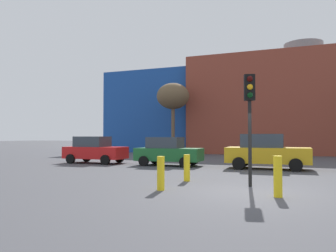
{
  "coord_description": "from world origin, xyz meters",
  "views": [
    {
      "loc": [
        1.16,
        -10.25,
        1.71
      ],
      "look_at": [
        -5.94,
        8.44,
        2.36
      ],
      "focal_mm": 34.77,
      "sensor_mm": 36.0,
      "label": 1
    }
  ],
  "objects_px": {
    "parked_car_1": "(168,151)",
    "bollard_yellow_1": "(161,173)",
    "bare_tree_1": "(173,97)",
    "bollard_yellow_2": "(187,168)",
    "traffic_light_island": "(250,104)",
    "bollard_yellow_0": "(278,176)",
    "parked_car_0": "(95,150)",
    "parked_car_2": "(266,152)"
  },
  "relations": [
    {
      "from": "parked_car_1",
      "to": "bollard_yellow_1",
      "type": "height_order",
      "value": "parked_car_1"
    },
    {
      "from": "parked_car_1",
      "to": "traffic_light_island",
      "type": "relative_size",
      "value": 1.0
    },
    {
      "from": "bare_tree_1",
      "to": "bollard_yellow_0",
      "type": "relative_size",
      "value": 5.84
    },
    {
      "from": "parked_car_1",
      "to": "bollard_yellow_0",
      "type": "distance_m",
      "value": 10.44
    },
    {
      "from": "parked_car_0",
      "to": "bollard_yellow_2",
      "type": "xyz_separation_m",
      "value": [
        8.1,
        -5.98,
        -0.34
      ]
    },
    {
      "from": "traffic_light_island",
      "to": "bollard_yellow_0",
      "type": "relative_size",
      "value": 3.31
    },
    {
      "from": "parked_car_0",
      "to": "bollard_yellow_0",
      "type": "distance_m",
      "value": 14.13
    },
    {
      "from": "traffic_light_island",
      "to": "bare_tree_1",
      "type": "xyz_separation_m",
      "value": [
        -9.15,
        17.52,
        2.64
      ]
    },
    {
      "from": "parked_car_1",
      "to": "bare_tree_1",
      "type": "distance_m",
      "value": 12.48
    },
    {
      "from": "bare_tree_1",
      "to": "parked_car_0",
      "type": "bearing_deg",
      "value": -97.22
    },
    {
      "from": "parked_car_1",
      "to": "traffic_light_island",
      "type": "bearing_deg",
      "value": -49.95
    },
    {
      "from": "bare_tree_1",
      "to": "bollard_yellow_1",
      "type": "bearing_deg",
      "value": -71.18
    },
    {
      "from": "parked_car_2",
      "to": "bare_tree_1",
      "type": "xyz_separation_m",
      "value": [
        -9.22,
        10.99,
        4.56
      ]
    },
    {
      "from": "traffic_light_island",
      "to": "parked_car_2",
      "type": "bearing_deg",
      "value": 165.18
    },
    {
      "from": "bollard_yellow_1",
      "to": "bare_tree_1",
      "type": "bearing_deg",
      "value": 108.82
    },
    {
      "from": "parked_car_2",
      "to": "parked_car_1",
      "type": "bearing_deg",
      "value": 180.0
    },
    {
      "from": "bare_tree_1",
      "to": "bollard_yellow_2",
      "type": "distance_m",
      "value": 18.91
    },
    {
      "from": "parked_car_1",
      "to": "bare_tree_1",
      "type": "relative_size",
      "value": 0.57
    },
    {
      "from": "traffic_light_island",
      "to": "bollard_yellow_2",
      "type": "distance_m",
      "value": 3.41
    },
    {
      "from": "bare_tree_1",
      "to": "bollard_yellow_1",
      "type": "height_order",
      "value": "bare_tree_1"
    },
    {
      "from": "bollard_yellow_2",
      "to": "bare_tree_1",
      "type": "bearing_deg",
      "value": 111.58
    },
    {
      "from": "traffic_light_island",
      "to": "bollard_yellow_1",
      "type": "height_order",
      "value": "traffic_light_island"
    },
    {
      "from": "bollard_yellow_0",
      "to": "traffic_light_island",
      "type": "bearing_deg",
      "value": 119.57
    },
    {
      "from": "traffic_light_island",
      "to": "bollard_yellow_0",
      "type": "bearing_deg",
      "value": 15.39
    },
    {
      "from": "parked_car_0",
      "to": "parked_car_2",
      "type": "relative_size",
      "value": 0.93
    },
    {
      "from": "parked_car_2",
      "to": "bare_tree_1",
      "type": "height_order",
      "value": "bare_tree_1"
    },
    {
      "from": "parked_car_0",
      "to": "bare_tree_1",
      "type": "relative_size",
      "value": 0.58
    },
    {
      "from": "bare_tree_1",
      "to": "bollard_yellow_2",
      "type": "relative_size",
      "value": 6.67
    },
    {
      "from": "parked_car_0",
      "to": "parked_car_1",
      "type": "relative_size",
      "value": 1.02
    },
    {
      "from": "bollard_yellow_0",
      "to": "bollard_yellow_1",
      "type": "bearing_deg",
      "value": -178.73
    },
    {
      "from": "parked_car_0",
      "to": "bollard_yellow_0",
      "type": "xyz_separation_m",
      "value": [
        11.5,
        -8.21,
        -0.27
      ]
    },
    {
      "from": "parked_car_1",
      "to": "parked_car_0",
      "type": "bearing_deg",
      "value": 180.0
    },
    {
      "from": "parked_car_0",
      "to": "bare_tree_1",
      "type": "distance_m",
      "value": 12.01
    },
    {
      "from": "bollard_yellow_0",
      "to": "bollard_yellow_2",
      "type": "distance_m",
      "value": 4.07
    },
    {
      "from": "parked_car_1",
      "to": "bollard_yellow_2",
      "type": "relative_size",
      "value": 3.79
    },
    {
      "from": "parked_car_2",
      "to": "bollard_yellow_2",
      "type": "relative_size",
      "value": 4.18
    },
    {
      "from": "bollard_yellow_1",
      "to": "bollard_yellow_2",
      "type": "relative_size",
      "value": 1.06
    },
    {
      "from": "bollard_yellow_1",
      "to": "bollard_yellow_2",
      "type": "bearing_deg",
      "value": 86.51
    },
    {
      "from": "bollard_yellow_2",
      "to": "bollard_yellow_0",
      "type": "bearing_deg",
      "value": -33.38
    },
    {
      "from": "bollard_yellow_0",
      "to": "parked_car_1",
      "type": "bearing_deg",
      "value": 128.12
    },
    {
      "from": "bollard_yellow_1",
      "to": "bollard_yellow_2",
      "type": "height_order",
      "value": "bollard_yellow_1"
    },
    {
      "from": "parked_car_1",
      "to": "bollard_yellow_1",
      "type": "relative_size",
      "value": 3.58
    }
  ]
}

